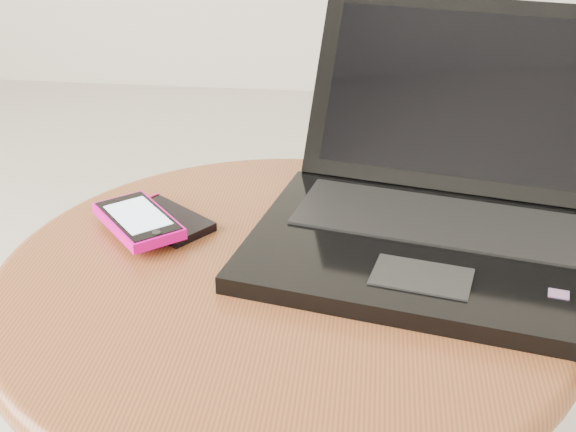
# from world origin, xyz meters

# --- Properties ---
(table) EXTENTS (0.59, 0.59, 0.47)m
(table) POSITION_xyz_m (0.03, 0.03, 0.37)
(table) COLOR #573118
(table) RESTS_ON ground
(laptop) EXTENTS (0.43, 0.44, 0.22)m
(laptop) POSITION_xyz_m (0.19, 0.13, 0.51)
(laptop) COLOR black
(laptop) RESTS_ON table
(phone_black) EXTENTS (0.12, 0.11, 0.01)m
(phone_black) POSITION_xyz_m (-0.12, 0.12, 0.47)
(phone_black) COLOR black
(phone_black) RESTS_ON table
(phone_pink) EXTENTS (0.12, 0.13, 0.01)m
(phone_pink) POSITION_xyz_m (-0.14, 0.09, 0.49)
(phone_pink) COLOR #E3038F
(phone_pink) RESTS_ON phone_black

